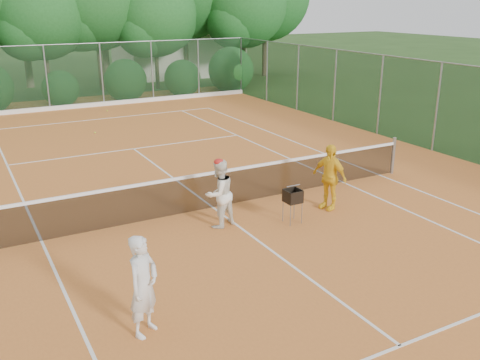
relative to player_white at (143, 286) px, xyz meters
name	(u,v)px	position (x,y,z in m)	size (l,w,h in m)	color
ground	(214,209)	(3.23, 4.24, -0.84)	(120.00, 120.00, 0.00)	#224017
clay_court	(214,208)	(3.23, 4.24, -0.83)	(18.00, 36.00, 0.02)	#CC732F
club_building	(178,53)	(12.23, 28.24, 0.66)	(8.00, 5.00, 3.00)	beige
tennis_net	(213,189)	(3.23, 4.24, -0.31)	(11.97, 0.10, 1.10)	gray
player_white	(143,286)	(0.00, 0.00, 0.00)	(0.60, 0.39, 1.64)	silver
player_center_grp	(219,193)	(2.87, 3.17, -0.02)	(0.91, 0.80, 1.61)	white
player_yellow	(329,177)	(5.73, 2.88, 0.00)	(0.96, 0.40, 1.64)	yellow
ball_hopper	(293,197)	(4.44, 2.54, -0.18)	(0.35, 0.35, 0.81)	gray
stray_ball_b	(107,111)	(4.23, 17.66, -0.79)	(0.07, 0.07, 0.07)	#B6C92E
stray_ball_c	(95,133)	(2.62, 13.55, -0.79)	(0.07, 0.07, 0.07)	#B5D331
court_markings	(214,208)	(3.23, 4.24, -0.82)	(11.03, 23.83, 0.01)	white
fence_back	(75,76)	(3.23, 19.24, 0.68)	(18.07, 0.07, 3.00)	#19381E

